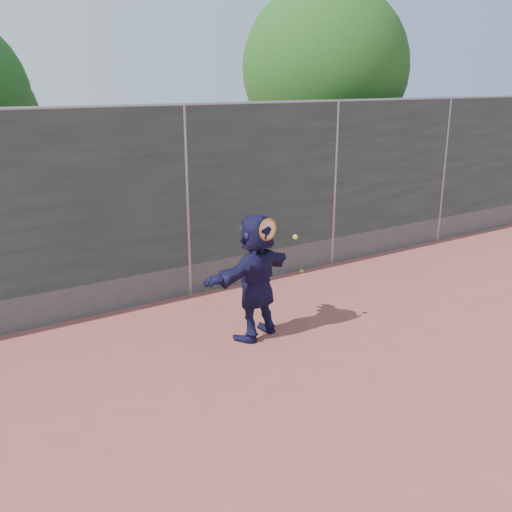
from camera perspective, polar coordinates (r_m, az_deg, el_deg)
ground at (r=6.74m, az=7.31°, el=-12.74°), size 80.00×80.00×0.00m
player at (r=7.56m, az=-0.00°, el=-2.06°), size 1.66×0.94×1.71m
ball_ground at (r=10.36m, az=4.56°, el=-1.53°), size 0.07×0.07×0.07m
fence at (r=8.96m, az=-6.91°, el=5.71°), size 20.00×0.06×3.03m
swing_action at (r=7.27m, az=1.46°, el=2.43°), size 0.65×0.13×0.51m
tree_right at (r=13.26m, az=7.39°, el=17.67°), size 3.78×3.60×5.39m
weed_clump at (r=9.39m, az=-4.66°, el=-2.89°), size 0.68×0.07×0.30m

